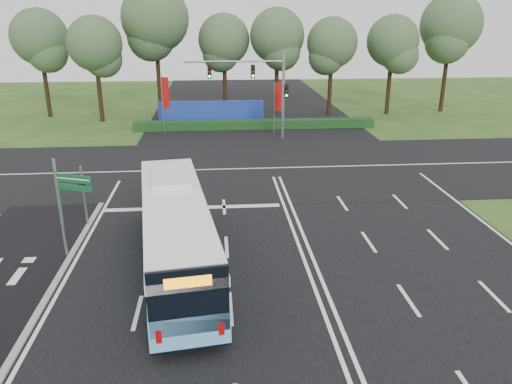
% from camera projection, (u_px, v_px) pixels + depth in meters
% --- Properties ---
extents(ground, '(120.00, 120.00, 0.00)m').
position_uv_depth(ground, '(298.00, 245.00, 22.91)').
color(ground, '#284A18').
rests_on(ground, ground).
extents(road_main, '(20.00, 120.00, 0.04)m').
position_uv_depth(road_main, '(298.00, 245.00, 22.90)').
color(road_main, black).
rests_on(road_main, ground).
extents(road_cross, '(120.00, 14.00, 0.05)m').
position_uv_depth(road_cross, '(270.00, 168.00, 34.15)').
color(road_cross, black).
rests_on(road_cross, ground).
extents(kerb_strip, '(0.25, 18.00, 0.12)m').
position_uv_depth(kerb_strip, '(53.00, 287.00, 19.29)').
color(kerb_strip, gray).
rests_on(kerb_strip, ground).
extents(city_bus, '(4.05, 12.08, 3.40)m').
position_uv_depth(city_bus, '(176.00, 233.00, 20.09)').
color(city_bus, '#67B8F0').
rests_on(city_bus, ground).
extents(pedestrian_signal, '(0.27, 0.40, 3.09)m').
position_uv_depth(pedestrian_signal, '(84.00, 194.00, 24.47)').
color(pedestrian_signal, gray).
rests_on(pedestrian_signal, ground).
extents(street_sign, '(1.63, 0.69, 4.43)m').
position_uv_depth(street_sign, '(66.00, 198.00, 20.86)').
color(street_sign, gray).
rests_on(street_sign, ground).
extents(banner_flag_left, '(0.69, 0.34, 5.00)m').
position_uv_depth(banner_flag_left, '(165.00, 96.00, 43.12)').
color(banner_flag_left, gray).
rests_on(banner_flag_left, ground).
extents(banner_flag_mid, '(0.67, 0.07, 4.54)m').
position_uv_depth(banner_flag_mid, '(277.00, 100.00, 43.18)').
color(banner_flag_mid, gray).
rests_on(banner_flag_mid, ground).
extents(traffic_light_gantry, '(8.41, 0.28, 7.00)m').
position_uv_depth(traffic_light_gantry, '(262.00, 83.00, 40.56)').
color(traffic_light_gantry, gray).
rests_on(traffic_light_gantry, ground).
extents(hedge, '(22.00, 1.20, 0.80)m').
position_uv_depth(hedge, '(255.00, 125.00, 45.74)').
color(hedge, '#133616').
rests_on(hedge, ground).
extents(blue_hoarding, '(10.00, 0.30, 2.20)m').
position_uv_depth(blue_hoarding, '(211.00, 112.00, 47.54)').
color(blue_hoarding, '#1C3899').
rests_on(blue_hoarding, ground).
extents(eucalyptus_row, '(47.16, 9.14, 12.91)m').
position_uv_depth(eucalyptus_row, '(250.00, 33.00, 49.62)').
color(eucalyptus_row, black).
rests_on(eucalyptus_row, ground).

